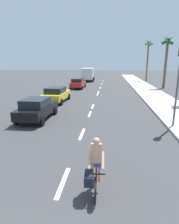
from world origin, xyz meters
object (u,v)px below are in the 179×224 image
Objects in this scene: cyclist at (94,168)px; traffic_signal at (179,70)px; palm_tree_far at (167,49)px; parked_car_red at (78,83)px; parked_car_black at (37,108)px; parked_car_yellow at (56,94)px; palm_tree_distant at (148,49)px; delivery_truck at (88,74)px.

traffic_signal is (4.48, 6.67, 2.78)m from cyclist.
palm_tree_far is at bearing 77.05° from traffic_signal.
parked_car_red is (-4.59, 24.66, 0.01)m from cyclist.
parked_car_yellow is at bearing 93.95° from parked_car_black.
parked_car_black is at bearing -113.17° from palm_tree_distant.
parked_car_red is at bearing 89.34° from parked_car_yellow.
palm_tree_far is at bearing 8.15° from parked_car_red.
parked_car_black is 6.22m from parked_car_yellow.
palm_tree_distant is at bearing 67.90° from parked_car_black.
parked_car_red is (0.48, 10.90, -0.00)m from parked_car_yellow.
parked_car_black and parked_car_yellow have the same top height.
palm_tree_far reaches higher than delivery_truck.
parked_car_yellow is at bearing -138.31° from palm_tree_far.
cyclist is 0.41× the size of parked_car_red.
cyclist is 0.29× the size of delivery_truck.
delivery_truck is 0.79× the size of palm_tree_far.
traffic_signal reaches higher than parked_car_red.
cyclist reaches higher than parked_car_yellow.
parked_car_red is at bearing -92.78° from delivery_truck.
parked_car_red is at bearing 116.76° from traffic_signal.
cyclist is at bearing -84.98° from delivery_truck.
parked_car_black is at bearing -85.28° from parked_car_yellow.
palm_tree_distant is at bearing -104.80° from cyclist.
parked_car_red is 0.55× the size of palm_tree_far.
traffic_signal is at bearing -102.95° from palm_tree_far.
palm_tree_far reaches higher than parked_car_yellow.
delivery_truck is at bearing 106.42° from traffic_signal.
parked_car_black is at bearing 174.61° from traffic_signal.
cyclist is 8.91m from parked_car_black.
parked_car_yellow is at bearing -118.79° from palm_tree_distant.
parked_car_red is at bearing -133.71° from palm_tree_distant.
palm_tree_far is at bearing -87.11° from palm_tree_distant.
parked_car_black is at bearing -60.20° from cyclist.
parked_car_red is at bearing -173.24° from palm_tree_far.
palm_tree_far reaches higher than traffic_signal.
parked_car_yellow is 0.88× the size of traffic_signal.
parked_car_yellow is at bearing 143.42° from traffic_signal.
delivery_truck is 31.43m from traffic_signal.
cyclist is 0.43× the size of parked_car_black.
parked_car_black is 23.79m from palm_tree_far.
delivery_truck reaches higher than parked_car_yellow.
palm_tree_distant reaches higher than cyclist.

